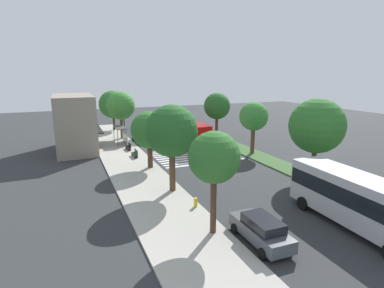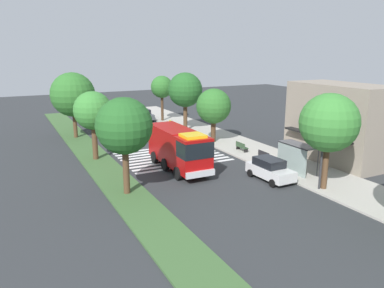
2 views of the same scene
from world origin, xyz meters
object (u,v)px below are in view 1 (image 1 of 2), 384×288
object	(u,v)px
bus_stop_shelter	(122,132)
sidewalk_tree_east	(121,106)
bench_near_shelter	(129,146)
median_tree_west	(254,117)
median_tree_far_west	(317,126)
fire_hydrant	(196,202)
bench_west_of_shelter	(135,153)
sidewalk_tree_center	(149,130)
sidewalk_tree_far_east	(113,104)
median_tree_center	(217,106)
parked_car_west	(261,230)
transit_bus	(358,198)
fire_truck	(190,133)
sidewalk_tree_west	(172,131)
street_lamp	(124,115)
sidewalk_tree_far_west	(214,158)
parked_car_mid	(141,136)

from	to	relation	value
bus_stop_shelter	sidewalk_tree_east	size ratio (longest dim) A/B	0.49
bench_near_shelter	median_tree_west	distance (m)	16.71
median_tree_far_west	fire_hydrant	world-z (taller)	median_tree_far_west
bench_west_of_shelter	sidewalk_tree_center	distance (m)	6.08
sidewalk_tree_far_east	median_tree_center	world-z (taller)	median_tree_center
bench_near_shelter	median_tree_far_west	xyz separation A→B (m)	(-18.18, -14.19, 4.65)
sidewalk_tree_center	median_tree_far_west	bearing A→B (deg)	-124.78
parked_car_west	bench_west_of_shelter	distance (m)	22.20
transit_bus	median_tree_west	size ratio (longest dim) A/B	1.57
fire_truck	sidewalk_tree_center	distance (m)	10.82
median_tree_center	sidewalk_tree_far_east	bearing A→B (deg)	44.93
fire_truck	sidewalk_tree_west	bearing A→B (deg)	152.80
street_lamp	sidewalk_tree_far_west	distance (m)	31.85
bench_near_shelter	median_tree_west	world-z (taller)	median_tree_west
street_lamp	sidewalk_tree_far_west	bearing A→B (deg)	179.28
transit_bus	fire_hydrant	distance (m)	11.10
sidewalk_tree_east	parked_car_west	bearing A→B (deg)	-176.29
street_lamp	bench_near_shelter	bearing A→B (deg)	172.87
parked_car_mid	bench_west_of_shelter	size ratio (longest dim) A/B	2.70
fire_hydrant	bench_west_of_shelter	bearing A→B (deg)	3.91
sidewalk_tree_west	bus_stop_shelter	bearing A→B (deg)	1.76
fire_truck	street_lamp	size ratio (longest dim) A/B	1.40
median_tree_far_west	sidewalk_tree_east	bearing A→B (deg)	27.45
median_tree_far_west	sidewalk_tree_far_west	bearing A→B (deg)	112.71
bus_stop_shelter	median_tree_center	xyz separation A→B (m)	(-1.79, -14.21, 3.23)
bench_near_shelter	parked_car_west	bearing A→B (deg)	-173.85
street_lamp	sidewalk_tree_far_east	world-z (taller)	sidewalk_tree_far_east
bus_stop_shelter	sidewalk_tree_west	bearing A→B (deg)	-178.24
bench_west_of_shelter	sidewalk_tree_far_east	xyz separation A→B (m)	(19.73, -0.60, 4.08)
street_lamp	median_tree_west	bearing A→B (deg)	-139.98
bench_near_shelter	fire_truck	bearing A→B (deg)	-99.55
sidewalk_tree_far_west	bench_near_shelter	bearing A→B (deg)	1.43
bus_stop_shelter	median_tree_far_west	world-z (taller)	median_tree_far_west
median_tree_far_west	median_tree_west	size ratio (longest dim) A/B	1.18
bus_stop_shelter	sidewalk_tree_east	distance (m)	5.21
bus_stop_shelter	sidewalk_tree_center	xyz separation A→B (m)	(-12.74, -0.62, 2.32)
bench_near_shelter	sidewalk_tree_far_west	xyz separation A→B (m)	(-23.87, -0.60, 4.46)
transit_bus	sidewalk_tree_east	world-z (taller)	sidewalk_tree_east
fire_hydrant	sidewalk_tree_far_east	bearing A→B (deg)	0.80
parked_car_west	sidewalk_tree_east	bearing A→B (deg)	4.25
fire_truck	parked_car_mid	size ratio (longest dim) A/B	1.97
bench_west_of_shelter	sidewalk_tree_far_east	bearing A→B (deg)	-1.73
transit_bus	sidewalk_tree_west	xyz separation A→B (m)	(10.77, 9.04, 3.23)
bench_near_shelter	sidewalk_tree_far_east	xyz separation A→B (m)	(15.84, -0.60, 4.08)
bench_near_shelter	sidewalk_tree_east	size ratio (longest dim) A/B	0.22
street_lamp	sidewalk_tree_west	distance (m)	24.03
sidewalk_tree_far_west	median_tree_center	distance (m)	29.41
median_tree_far_west	fire_hydrant	xyz separation A→B (m)	(-1.72, 13.10, -4.76)
sidewalk_tree_center	sidewalk_tree_east	distance (m)	16.76
sidewalk_tree_east	median_tree_far_west	bearing A→B (deg)	-152.55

